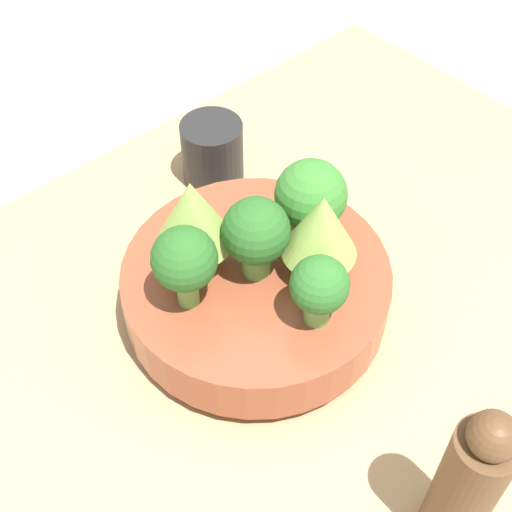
{
  "coord_description": "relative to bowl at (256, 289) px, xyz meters",
  "views": [
    {
      "loc": [
        -0.25,
        -0.28,
        0.61
      ],
      "look_at": [
        0.03,
        0.04,
        0.13
      ],
      "focal_mm": 50.0,
      "sensor_mm": 36.0,
      "label": 1
    }
  ],
  "objects": [
    {
      "name": "ground_plane",
      "position": [
        -0.03,
        -0.04,
        -0.08
      ],
      "size": [
        6.0,
        6.0,
        0.0
      ],
      "primitive_type": "plane",
      "color": "beige"
    },
    {
      "name": "table",
      "position": [
        -0.03,
        -0.04,
        -0.06
      ],
      "size": [
        1.01,
        0.68,
        0.04
      ],
      "color": "tan",
      "rests_on": "ground_plane"
    },
    {
      "name": "bowl",
      "position": [
        0.0,
        0.0,
        0.0
      ],
      "size": [
        0.25,
        0.25,
        0.07
      ],
      "color": "brown",
      "rests_on": "table"
    },
    {
      "name": "broccoli_floret_right",
      "position": [
        0.07,
        0.0,
        0.08
      ],
      "size": [
        0.07,
        0.07,
        0.08
      ],
      "color": "#609347",
      "rests_on": "bowl"
    },
    {
      "name": "broccoli_floret_center",
      "position": [
        0.0,
        -0.0,
        0.08
      ],
      "size": [
        0.06,
        0.06,
        0.08
      ],
      "color": "#609347",
      "rests_on": "bowl"
    },
    {
      "name": "broccoli_floret_front",
      "position": [
        0.0,
        -0.08,
        0.07
      ],
      "size": [
        0.05,
        0.05,
        0.07
      ],
      "color": "#6BA34C",
      "rests_on": "bowl"
    },
    {
      "name": "romanesco_piece_far",
      "position": [
        -0.03,
        0.04,
        0.09
      ],
      "size": [
        0.07,
        0.07,
        0.1
      ],
      "color": "#609347",
      "rests_on": "bowl"
    },
    {
      "name": "broccoli_floret_left",
      "position": [
        -0.07,
        0.01,
        0.08
      ],
      "size": [
        0.06,
        0.06,
        0.09
      ],
      "color": "#6BA34C",
      "rests_on": "bowl"
    },
    {
      "name": "romanesco_piece_near",
      "position": [
        0.04,
        -0.04,
        0.08
      ],
      "size": [
        0.07,
        0.07,
        0.09
      ],
      "color": "#609347",
      "rests_on": "bowl"
    },
    {
      "name": "cup",
      "position": [
        0.09,
        0.18,
        0.0
      ],
      "size": [
        0.07,
        0.07,
        0.08
      ],
      "color": "black",
      "rests_on": "table"
    },
    {
      "name": "pepper_mill",
      "position": [
        -0.03,
        -0.26,
        0.04
      ],
      "size": [
        0.05,
        0.05,
        0.17
      ],
      "color": "brown",
      "rests_on": "table"
    }
  ]
}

